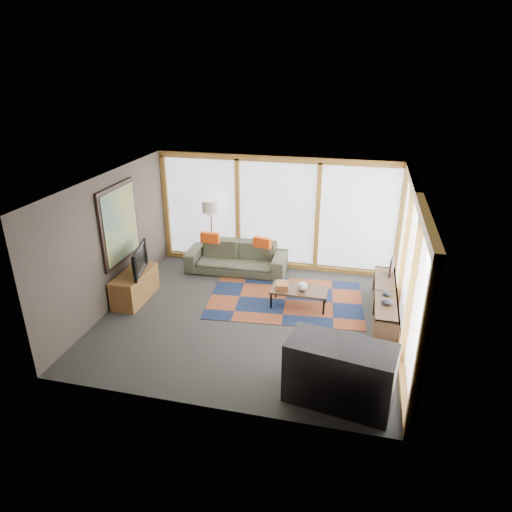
% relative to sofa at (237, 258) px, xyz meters
% --- Properties ---
extents(ground, '(5.50, 5.50, 0.00)m').
position_rel_sofa_xyz_m(ground, '(0.83, -1.95, -0.33)').
color(ground, '#2A2A27').
rests_on(ground, ground).
extents(room_envelope, '(5.52, 5.02, 2.62)m').
position_rel_sofa_xyz_m(room_envelope, '(1.32, -1.39, 1.21)').
color(room_envelope, '#433A32').
rests_on(room_envelope, ground).
extents(rug, '(3.24, 2.25, 0.01)m').
position_rel_sofa_xyz_m(rug, '(1.34, -1.12, -0.33)').
color(rug, brown).
rests_on(rug, ground).
extents(sofa, '(2.30, 0.96, 0.66)m').
position_rel_sofa_xyz_m(sofa, '(0.00, 0.00, 0.00)').
color(sofa, '#3D402E').
rests_on(sofa, ground).
extents(pillow_left, '(0.43, 0.14, 0.24)m').
position_rel_sofa_xyz_m(pillow_left, '(-0.61, -0.04, 0.45)').
color(pillow_left, '#D5430E').
rests_on(pillow_left, sofa).
extents(pillow_right, '(0.42, 0.22, 0.22)m').
position_rel_sofa_xyz_m(pillow_right, '(0.61, -0.04, 0.44)').
color(pillow_right, '#D5430E').
rests_on(pillow_right, sofa).
extents(floor_lamp, '(0.39, 0.39, 1.57)m').
position_rel_sofa_xyz_m(floor_lamp, '(-0.67, 0.27, 0.45)').
color(floor_lamp, black).
rests_on(floor_lamp, ground).
extents(coffee_table, '(1.10, 0.55, 0.37)m').
position_rel_sofa_xyz_m(coffee_table, '(1.64, -1.29, -0.15)').
color(coffee_table, '#301D14').
rests_on(coffee_table, ground).
extents(book_stack, '(0.28, 0.34, 0.10)m').
position_rel_sofa_xyz_m(book_stack, '(1.30, -1.30, 0.09)').
color(book_stack, brown).
rests_on(book_stack, coffee_table).
extents(vase, '(0.23, 0.23, 0.18)m').
position_rel_sofa_xyz_m(vase, '(1.70, -1.32, 0.12)').
color(vase, beige).
rests_on(vase, coffee_table).
extents(bookshelf, '(0.40, 2.22, 0.56)m').
position_rel_sofa_xyz_m(bookshelf, '(3.26, -1.36, -0.05)').
color(bookshelf, '#301D14').
rests_on(bookshelf, ground).
extents(bowl_a, '(0.24, 0.24, 0.10)m').
position_rel_sofa_xyz_m(bowl_a, '(3.26, -1.86, 0.28)').
color(bowl_a, black).
rests_on(bowl_a, bookshelf).
extents(bowl_b, '(0.16, 0.16, 0.08)m').
position_rel_sofa_xyz_m(bowl_b, '(3.26, -1.52, 0.26)').
color(bowl_b, black).
rests_on(bowl_b, bookshelf).
extents(shelf_picture, '(0.11, 0.29, 0.39)m').
position_rel_sofa_xyz_m(shelf_picture, '(3.36, -0.64, 0.42)').
color(shelf_picture, black).
rests_on(shelf_picture, bookshelf).
extents(tv_console, '(0.49, 1.19, 0.59)m').
position_rel_sofa_xyz_m(tv_console, '(-1.62, -1.79, -0.04)').
color(tv_console, brown).
rests_on(tv_console, ground).
extents(television, '(0.34, 0.97, 0.55)m').
position_rel_sofa_xyz_m(television, '(-1.56, -1.78, 0.54)').
color(television, black).
rests_on(television, tv_console).
extents(bar_counter, '(1.57, 0.93, 0.94)m').
position_rel_sofa_xyz_m(bar_counter, '(2.59, -3.88, 0.14)').
color(bar_counter, black).
rests_on(bar_counter, ground).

